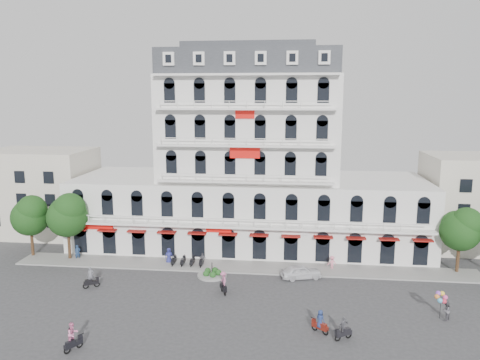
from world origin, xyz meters
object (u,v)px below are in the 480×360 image
object	(u,v)px
rider_northeast	(344,329)
balloon_vendor	(444,306)
parked_car	(301,272)
rider_west	(91,278)
rider_southwest	(73,336)
rider_center	(223,282)
rider_east	(320,322)

from	to	relation	value
rider_northeast	balloon_vendor	world-z (taller)	balloon_vendor
parked_car	balloon_vendor	bearing A→B (deg)	-140.11
rider_west	balloon_vendor	size ratio (longest dim) A/B	0.92
rider_southwest	rider_center	world-z (taller)	rider_southwest
rider_center	balloon_vendor	bearing A→B (deg)	56.61
rider_center	rider_east	bearing A→B (deg)	28.97
balloon_vendor	rider_northeast	bearing A→B (deg)	-153.96
parked_car	rider_southwest	distance (m)	24.39
rider_east	rider_northeast	xyz separation A→B (m)	(1.82, -0.93, -0.03)
rider_east	rider_southwest	bearing A→B (deg)	53.78
rider_east	parked_car	bearing A→B (deg)	-44.04
parked_car	rider_northeast	bearing A→B (deg)	177.49
balloon_vendor	rider_east	bearing A→B (deg)	-162.10
parked_car	rider_southwest	xyz separation A→B (m)	(-17.81, -16.65, 0.48)
rider_southwest	rider_west	bearing A→B (deg)	47.88
rider_center	rider_west	bearing A→B (deg)	-113.45
parked_car	rider_northeast	size ratio (longest dim) A/B	2.19
parked_car	rider_southwest	world-z (taller)	rider_southwest
rider_southwest	balloon_vendor	world-z (taller)	balloon_vendor
rider_southwest	rider_east	bearing A→B (deg)	-45.29
rider_northeast	balloon_vendor	bearing A→B (deg)	173.45
rider_northeast	rider_southwest	bearing A→B (deg)	-21.86
rider_west	rider_east	distance (m)	23.87
parked_car	balloon_vendor	size ratio (longest dim) A/B	1.79
parked_car	rider_southwest	bearing A→B (deg)	116.52
rider_northeast	rider_center	xyz separation A→B (m)	(-10.96, 7.87, 0.27)
rider_west	rider_east	size ratio (longest dim) A/B	1.11
parked_car	rider_northeast	xyz separation A→B (m)	(3.17, -12.68, 0.21)
rider_center	rider_northeast	bearing A→B (deg)	30.48
rider_east	rider_center	world-z (taller)	rider_center
parked_car	rider_east	distance (m)	11.82
rider_center	balloon_vendor	world-z (taller)	balloon_vendor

